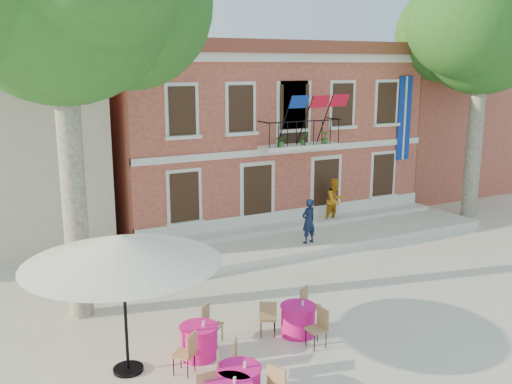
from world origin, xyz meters
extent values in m
plane|color=beige|center=(0.00, 0.00, 0.00)|extent=(90.00, 90.00, 0.00)
cube|color=#CD6B4A|center=(2.00, 10.00, 3.50)|extent=(13.00, 8.00, 7.00)
cube|color=brown|center=(2.00, 10.00, 7.25)|extent=(13.50, 8.50, 0.50)
cube|color=silver|center=(2.00, 6.05, 6.85)|extent=(13.30, 0.35, 0.35)
cube|color=silver|center=(2.00, 5.55, 3.50)|extent=(3.20, 0.90, 0.15)
cube|color=black|center=(2.00, 5.15, 4.50)|extent=(3.20, 0.04, 0.04)
cube|color=#0D2F97|center=(7.60, 5.94, 4.30)|extent=(0.70, 0.05, 3.60)
cube|color=navy|center=(1.10, 4.80, 5.25)|extent=(0.76, 0.27, 0.47)
cube|color=red|center=(2.00, 4.80, 5.25)|extent=(0.76, 0.29, 0.47)
cube|color=red|center=(2.90, 4.80, 5.25)|extent=(0.76, 0.27, 0.47)
imported|color=#26591E|center=(1.00, 5.25, 3.82)|extent=(0.43, 0.37, 0.48)
imported|color=#26591E|center=(2.00, 5.25, 3.82)|extent=(0.26, 0.21, 0.48)
imported|color=#26591E|center=(3.00, 5.25, 3.82)|extent=(0.27, 0.27, 0.48)
cube|color=#CD6B4A|center=(14.00, 11.00, 3.00)|extent=(9.00, 9.00, 6.00)
cube|color=brown|center=(14.00, 11.00, 6.20)|extent=(9.40, 9.40, 0.40)
cube|color=silver|center=(2.00, 4.40, 0.15)|extent=(14.00, 3.40, 0.30)
cylinder|color=#A59E84|center=(-7.17, 1.81, 3.60)|extent=(0.62, 0.62, 7.21)
cylinder|color=#A59E84|center=(10.10, 4.25, 3.46)|extent=(0.67, 0.67, 6.91)
sphere|color=#29591C|center=(10.10, 4.25, 8.10)|extent=(5.53, 5.53, 5.53)
cylinder|color=black|center=(-6.87, -1.64, 0.04)|extent=(0.66, 0.66, 0.08)
cylinder|color=black|center=(-6.87, -1.64, 1.38)|extent=(0.07, 0.07, 2.75)
cone|color=white|center=(-6.87, -1.64, 2.81)|extent=(4.18, 4.18, 0.61)
imported|color=#0F1934|center=(1.16, 3.51, 1.11)|extent=(0.65, 0.49, 1.62)
imported|color=orange|center=(3.61, 5.32, 1.21)|extent=(0.97, 0.80, 1.83)
cylinder|color=#E91566|center=(-5.25, -1.80, 0.38)|extent=(0.84, 0.84, 0.75)
cylinder|color=#E91566|center=(-5.25, -1.80, 0.76)|extent=(0.90, 0.90, 0.02)
cube|color=tan|center=(-5.81, -2.30, 0.47)|extent=(0.59, 0.59, 0.95)
cube|color=tan|center=(-4.70, -1.30, 0.47)|extent=(0.59, 0.59, 0.95)
cylinder|color=#E91566|center=(-5.67, -4.27, 0.76)|extent=(0.90, 0.90, 0.02)
cube|color=tan|center=(-5.37, -3.58, 0.47)|extent=(0.55, 0.55, 0.95)
cylinder|color=#E91566|center=(-5.24, -3.86, 0.76)|extent=(0.90, 0.90, 0.02)
cube|color=tan|center=(-4.83, -3.24, 0.47)|extent=(0.58, 0.58, 0.95)
cylinder|color=#E91566|center=(-2.65, -1.90, 0.38)|extent=(0.84, 0.84, 0.75)
cylinder|color=#E91566|center=(-2.65, -1.90, 0.76)|extent=(0.90, 0.90, 0.02)
cube|color=tan|center=(-2.02, -1.50, 0.47)|extent=(0.58, 0.58, 0.95)
cube|color=tan|center=(-3.32, -1.56, 0.47)|extent=(0.57, 0.57, 0.95)
cube|color=tan|center=(-2.62, -2.65, 0.47)|extent=(0.44, 0.44, 0.95)
camera|label=1|loc=(-9.70, -12.98, 6.56)|focal=40.00mm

